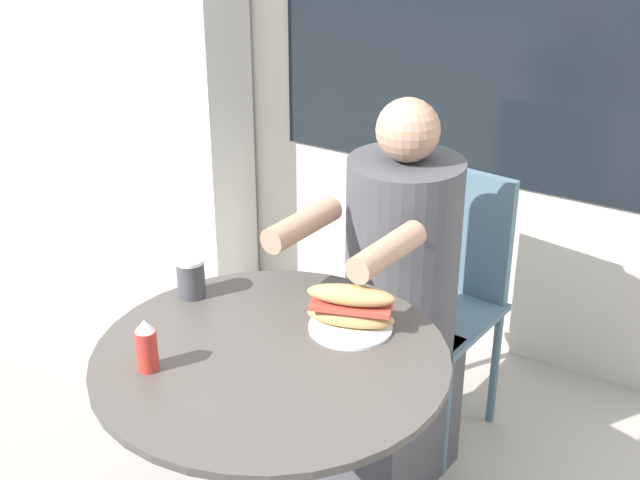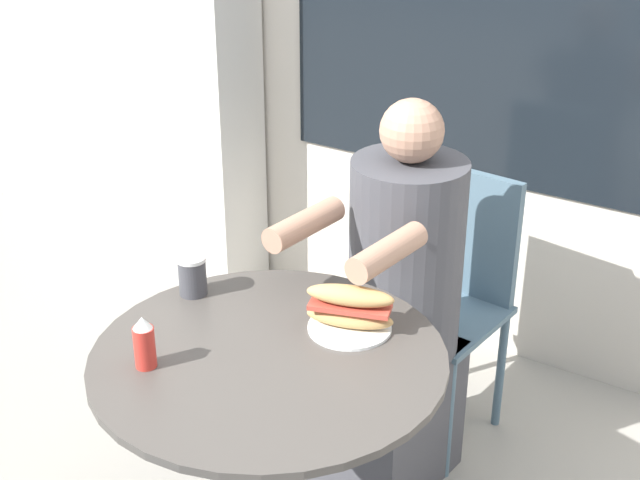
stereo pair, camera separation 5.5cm
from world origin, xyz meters
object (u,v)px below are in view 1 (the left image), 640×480
object	(u,v)px
cafe_table	(273,423)
diner_chair	(445,279)
sandwich_on_plate	(351,310)
seated_diner	(393,326)
condiment_bottle	(146,345)
drink_cup	(191,277)

from	to	relation	value
cafe_table	diner_chair	xyz separation A→B (m)	(0.04, 0.93, -0.03)
cafe_table	sandwich_on_plate	size ratio (longest dim) A/B	3.72
seated_diner	condiment_bottle	world-z (taller)	seated_diner
condiment_bottle	sandwich_on_plate	bearing A→B (deg)	51.69
diner_chair	sandwich_on_plate	xyz separation A→B (m)	(0.06, -0.74, 0.28)
sandwich_on_plate	diner_chair	bearing A→B (deg)	94.96
diner_chair	seated_diner	bearing A→B (deg)	93.55
diner_chair	drink_cup	bearing A→B (deg)	71.47
drink_cup	condiment_bottle	bearing A→B (deg)	-68.12
seated_diner	sandwich_on_plate	xyz separation A→B (m)	(0.08, -0.40, 0.28)
cafe_table	seated_diner	size ratio (longest dim) A/B	0.69
condiment_bottle	drink_cup	bearing A→B (deg)	111.88
cafe_table	drink_cup	bearing A→B (deg)	159.11
diner_chair	sandwich_on_plate	world-z (taller)	diner_chair
cafe_table	sandwich_on_plate	xyz separation A→B (m)	(0.10, 0.19, 0.24)
diner_chair	seated_diner	world-z (taller)	seated_diner
sandwich_on_plate	drink_cup	distance (m)	0.43
diner_chair	sandwich_on_plate	bearing A→B (deg)	100.51
sandwich_on_plate	drink_cup	world-z (taller)	sandwich_on_plate
seated_diner	drink_cup	world-z (taller)	seated_diner
cafe_table	diner_chair	world-z (taller)	diner_chair
seated_diner	drink_cup	xyz separation A→B (m)	(-0.35, -0.46, 0.28)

